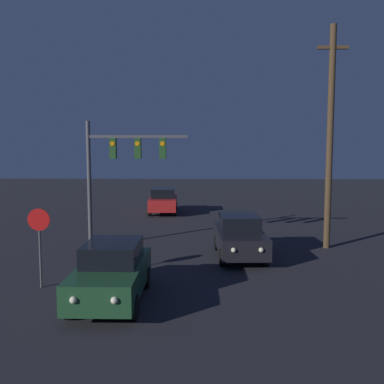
{
  "coord_description": "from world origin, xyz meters",
  "views": [
    {
      "loc": [
        0.33,
        -1.13,
        4.4
      ],
      "look_at": [
        0.0,
        14.1,
        2.84
      ],
      "focal_mm": 40.0,
      "sensor_mm": 36.0,
      "label": 1
    }
  ],
  "objects_px": {
    "utility_pole": "(330,136)",
    "car_far": "(163,201)",
    "car_near": "(112,272)",
    "stop_sign": "(39,233)",
    "traffic_signal_mast": "(118,161)",
    "car_mid": "(240,236)"
  },
  "relations": [
    {
      "from": "car_near",
      "to": "stop_sign",
      "type": "relative_size",
      "value": 1.67
    },
    {
      "from": "car_mid",
      "to": "car_far",
      "type": "relative_size",
      "value": 1.0
    },
    {
      "from": "car_near",
      "to": "utility_pole",
      "type": "distance_m",
      "value": 11.37
    },
    {
      "from": "car_far",
      "to": "traffic_signal_mast",
      "type": "bearing_deg",
      "value": -98.12
    },
    {
      "from": "car_far",
      "to": "car_mid",
      "type": "bearing_deg",
      "value": -72.76
    },
    {
      "from": "car_mid",
      "to": "traffic_signal_mast",
      "type": "relative_size",
      "value": 0.77
    },
    {
      "from": "car_near",
      "to": "traffic_signal_mast",
      "type": "height_order",
      "value": "traffic_signal_mast"
    },
    {
      "from": "car_far",
      "to": "car_near",
      "type": "bearing_deg",
      "value": -92.22
    },
    {
      "from": "car_far",
      "to": "stop_sign",
      "type": "bearing_deg",
      "value": -101.34
    },
    {
      "from": "car_far",
      "to": "traffic_signal_mast",
      "type": "xyz_separation_m",
      "value": [
        -1.04,
        -10.12,
        2.97
      ]
    },
    {
      "from": "traffic_signal_mast",
      "to": "utility_pole",
      "type": "distance_m",
      "value": 9.24
    },
    {
      "from": "car_near",
      "to": "stop_sign",
      "type": "xyz_separation_m",
      "value": [
        -2.51,
        1.15,
        0.9
      ]
    },
    {
      "from": "utility_pole",
      "to": "car_far",
      "type": "bearing_deg",
      "value": 129.26
    },
    {
      "from": "car_mid",
      "to": "utility_pole",
      "type": "distance_m",
      "value": 5.96
    },
    {
      "from": "stop_sign",
      "to": "traffic_signal_mast",
      "type": "bearing_deg",
      "value": 75.18
    },
    {
      "from": "car_mid",
      "to": "car_far",
      "type": "xyz_separation_m",
      "value": [
        -4.13,
        11.66,
        0.0
      ]
    },
    {
      "from": "car_near",
      "to": "stop_sign",
      "type": "distance_m",
      "value": 2.91
    },
    {
      "from": "car_near",
      "to": "car_far",
      "type": "height_order",
      "value": "same"
    },
    {
      "from": "car_near",
      "to": "car_mid",
      "type": "relative_size",
      "value": 0.99
    },
    {
      "from": "stop_sign",
      "to": "utility_pole",
      "type": "xyz_separation_m",
      "value": [
        10.63,
        5.67,
        3.17
      ]
    },
    {
      "from": "car_far",
      "to": "stop_sign",
      "type": "height_order",
      "value": "stop_sign"
    },
    {
      "from": "car_mid",
      "to": "utility_pole",
      "type": "bearing_deg",
      "value": -159.51
    }
  ]
}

